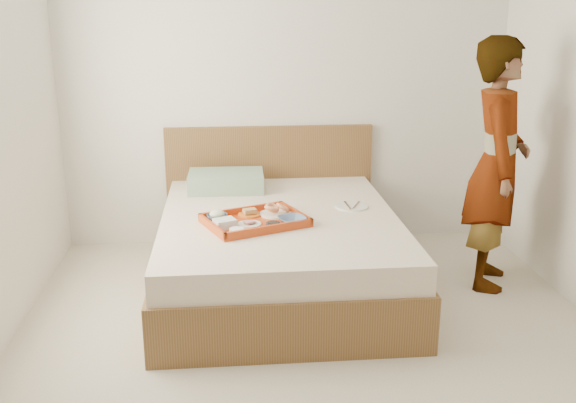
{
  "coord_description": "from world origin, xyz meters",
  "views": [
    {
      "loc": [
        -0.46,
        -3.15,
        1.88
      ],
      "look_at": [
        -0.08,
        0.9,
        0.65
      ],
      "focal_mm": 40.91,
      "sensor_mm": 36.0,
      "label": 1
    }
  ],
  "objects_px": {
    "bed": "(279,252)",
    "dinner_plate": "(352,206)",
    "person": "(497,165)",
    "tray": "(255,220)"
  },
  "relations": [
    {
      "from": "tray",
      "to": "bed",
      "type": "bearing_deg",
      "value": 24.97
    },
    {
      "from": "dinner_plate",
      "to": "person",
      "type": "distance_m",
      "value": 1.01
    },
    {
      "from": "tray",
      "to": "dinner_plate",
      "type": "xyz_separation_m",
      "value": [
        0.68,
        0.3,
        -0.02
      ]
    },
    {
      "from": "bed",
      "to": "person",
      "type": "bearing_deg",
      "value": -1.09
    },
    {
      "from": "tray",
      "to": "person",
      "type": "xyz_separation_m",
      "value": [
        1.63,
        0.16,
        0.29
      ]
    },
    {
      "from": "bed",
      "to": "dinner_plate",
      "type": "relative_size",
      "value": 8.88
    },
    {
      "from": "person",
      "to": "tray",
      "type": "bearing_deg",
      "value": 116.02
    },
    {
      "from": "bed",
      "to": "dinner_plate",
      "type": "height_order",
      "value": "dinner_plate"
    },
    {
      "from": "bed",
      "to": "person",
      "type": "relative_size",
      "value": 1.18
    },
    {
      "from": "person",
      "to": "dinner_plate",
      "type": "bearing_deg",
      "value": 101.84
    }
  ]
}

